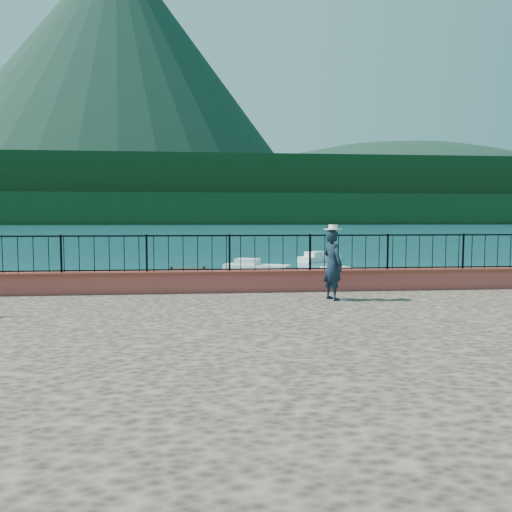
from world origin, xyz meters
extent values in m
plane|color=#19596B|center=(0.00, 0.00, 0.00)|extent=(2000.00, 2000.00, 0.00)
cube|color=#A34C3B|center=(0.00, 3.70, 1.49)|extent=(28.00, 0.46, 0.58)
cube|color=black|center=(0.00, 3.70, 2.25)|extent=(27.00, 0.05, 0.95)
cube|color=#2D231C|center=(-2.00, 12.00, 0.15)|extent=(2.00, 16.00, 0.30)
cube|color=black|center=(0.00, 300.00, 9.00)|extent=(900.00, 60.00, 18.00)
cube|color=black|center=(0.00, 360.00, 22.00)|extent=(900.00, 120.00, 44.00)
cone|color=#142D23|center=(-120.00, 700.00, 190.00)|extent=(560.00, 560.00, 380.00)
ellipsoid|color=#142D23|center=(220.00, 560.00, 0.00)|extent=(448.00, 384.00, 180.00)
imported|color=black|center=(2.14, 2.14, 2.06)|extent=(0.62, 0.74, 1.72)
cylinder|color=white|center=(2.14, 2.14, 2.98)|extent=(0.44, 0.44, 0.12)
cube|color=silver|center=(-5.73, 8.12, 0.40)|extent=(4.12, 1.43, 0.80)
cube|color=silver|center=(6.22, 13.81, 0.40)|extent=(3.93, 1.60, 0.80)
cube|color=silver|center=(6.08, 14.73, 0.40)|extent=(4.02, 2.03, 0.80)
cube|color=silver|center=(2.06, 20.22, 0.40)|extent=(4.12, 2.78, 0.80)
cube|color=white|center=(7.42, 26.73, 0.40)|extent=(3.59, 3.09, 0.80)
camera|label=1|loc=(-0.89, -9.71, 3.17)|focal=35.00mm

